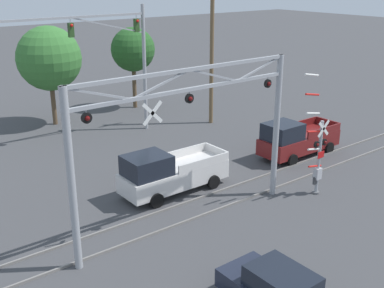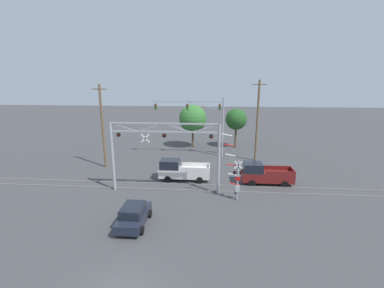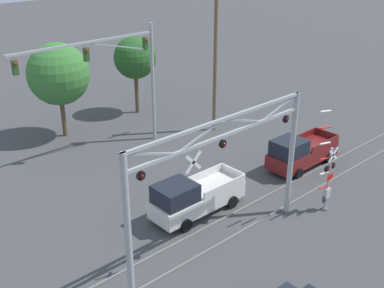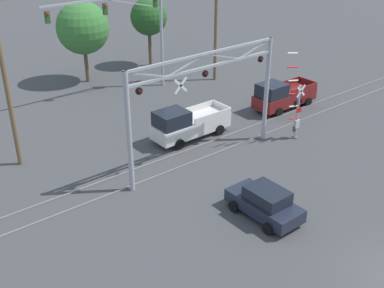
% 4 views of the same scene
% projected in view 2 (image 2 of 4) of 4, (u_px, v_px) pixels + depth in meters
% --- Properties ---
extents(rail_track_near, '(80.00, 0.08, 0.10)m').
position_uv_depth(rail_track_near, '(166.00, 189.00, 25.40)').
color(rail_track_near, gray).
rests_on(rail_track_near, ground_plane).
extents(rail_track_far, '(80.00, 0.08, 0.10)m').
position_uv_depth(rail_track_far, '(169.00, 184.00, 26.78)').
color(rail_track_far, gray).
rests_on(rail_track_far, ground_plane).
extents(crossing_gantry, '(10.48, 0.30, 6.77)m').
position_uv_depth(crossing_gantry, '(164.00, 148.00, 24.10)').
color(crossing_gantry, '#9EA0A5').
rests_on(crossing_gantry, ground_plane).
extents(crossing_signal_mast, '(1.97, 0.35, 6.12)m').
position_uv_depth(crossing_signal_mast, '(236.00, 179.00, 22.89)').
color(crossing_signal_mast, '#9EA0A5').
rests_on(crossing_signal_mast, ground_plane).
extents(traffic_signal_span, '(10.07, 0.39, 8.33)m').
position_uv_depth(traffic_signal_span, '(207.00, 117.00, 35.70)').
color(traffic_signal_span, '#9EA0A5').
rests_on(traffic_signal_span, ground_plane).
extents(pickup_truck_lead, '(5.48, 2.13, 2.22)m').
position_uv_depth(pickup_truck_lead, '(181.00, 170.00, 27.88)').
color(pickup_truck_lead, silver).
rests_on(pickup_truck_lead, ground_plane).
extents(pickup_truck_following, '(5.26, 2.13, 2.22)m').
position_uv_depth(pickup_truck_following, '(264.00, 174.00, 26.79)').
color(pickup_truck_following, maroon).
rests_on(pickup_truck_following, ground_plane).
extents(sedan_waiting, '(2.04, 3.93, 1.61)m').
position_uv_depth(sedan_waiting, '(134.00, 215.00, 19.04)').
color(sedan_waiting, '#1E2333').
rests_on(sedan_waiting, ground_plane).
extents(utility_pole_left, '(1.80, 0.28, 10.18)m').
position_uv_depth(utility_pole_left, '(103.00, 126.00, 31.01)').
color(utility_pole_left, brown).
rests_on(utility_pole_left, ground_plane).
extents(utility_pole_right, '(1.80, 0.28, 10.66)m').
position_uv_depth(utility_pole_right, '(257.00, 120.00, 33.60)').
color(utility_pole_right, brown).
rests_on(utility_pole_right, ground_plane).
extents(background_tree_beyond_span, '(4.39, 4.39, 6.88)m').
position_uv_depth(background_tree_beyond_span, '(193.00, 119.00, 40.79)').
color(background_tree_beyond_span, brown).
rests_on(background_tree_beyond_span, ground_plane).
extents(background_tree_far_left_verge, '(3.40, 3.40, 6.31)m').
position_uv_depth(background_tree_far_left_verge, '(236.00, 119.00, 40.70)').
color(background_tree_far_left_verge, brown).
rests_on(background_tree_far_left_verge, ground_plane).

